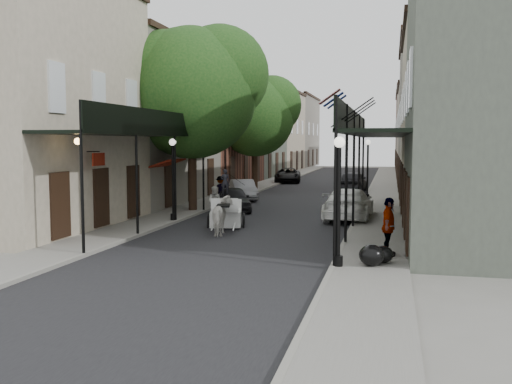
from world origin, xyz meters
The scene contains 24 objects.
ground centered at (0.00, 0.00, 0.00)m, with size 140.00×140.00×0.00m, color gray.
road centered at (0.00, 20.00, 0.01)m, with size 8.00×90.00×0.01m, color black.
sidewalk_left centered at (-5.00, 20.00, 0.06)m, with size 2.20×90.00×0.12m, color gray.
sidewalk_right centered at (5.00, 20.00, 0.06)m, with size 2.20×90.00×0.12m, color gray.
building_row_left centered at (-8.60, 30.00, 5.25)m, with size 5.00×80.00×10.50m, color beige.
building_row_right centered at (8.60, 30.00, 5.25)m, with size 5.00×80.00×10.50m, color gray.
gallery_left centered at (-4.79, 6.98, 4.05)m, with size 2.20×18.05×4.88m.
gallery_right centered at (4.79, 6.98, 4.05)m, with size 2.20×18.05×4.88m.
tree_near centered at (-4.20, 10.18, 6.49)m, with size 7.31×6.80×9.63m.
tree_far centered at (-4.25, 24.18, 5.84)m, with size 6.45×6.00×8.61m.
lamppost_right_near centered at (4.10, -2.00, 2.05)m, with size 0.32×0.32×3.71m.
lamppost_left centered at (-4.10, 6.00, 2.05)m, with size 0.32×0.32×3.71m.
lamppost_right_far centered at (4.10, 18.00, 2.05)m, with size 0.32×0.32×3.71m.
horse centered at (-0.90, 3.25, 0.77)m, with size 0.83×1.81×1.53m, color silver.
carriage centered at (-1.46, 5.57, 0.99)m, with size 1.89×2.49×2.56m.
pedestrian_walking centered at (-2.74, 8.06, 0.77)m, with size 0.75×0.59×1.55m, color beige.
pedestrian_sidewalk_left centered at (-4.20, 13.71, 0.90)m, with size 1.01×0.58×1.57m, color gray.
pedestrian_sidewalk_right centered at (5.49, -0.15, 1.04)m, with size 1.08×0.45×1.83m, color gray.
car_left_near centered at (-2.60, 10.82, 0.65)m, with size 1.54×3.84×1.31m, color black.
car_left_mid centered at (-3.60, 16.61, 0.65)m, with size 1.37×3.93×1.30m, color gray.
car_left_far centered at (-3.60, 32.68, 0.67)m, with size 2.22×4.81×1.34m, color black.
car_right_near centered at (3.60, 9.00, 0.74)m, with size 2.09×5.13×1.49m, color white.
car_right_far centered at (2.78, 24.10, 0.79)m, with size 1.87×4.64×1.58m, color black.
trash_bags centered at (5.15, -1.59, 0.41)m, with size 0.98×1.13×0.62m.
Camera 1 is at (5.54, -18.23, 3.67)m, focal length 40.00 mm.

